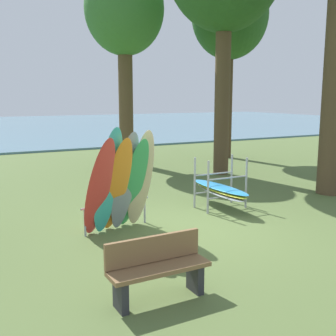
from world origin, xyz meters
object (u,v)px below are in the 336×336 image
leaning_board_pile (121,184)px  park_bench (157,267)px  tree_far_left_back (124,13)px  board_storage_rack (220,189)px  tree_mid_behind (230,16)px

leaning_board_pile → park_bench: size_ratio=1.54×
tree_far_left_back → board_storage_rack: tree_far_left_back is taller
leaning_board_pile → board_storage_rack: 2.97m
board_storage_rack → leaning_board_pile: bearing=-166.3°
tree_far_left_back → board_storage_rack: 9.21m
tree_mid_behind → park_bench: 14.55m
leaning_board_pile → board_storage_rack: (2.83, 0.69, -0.54)m
tree_mid_behind → tree_far_left_back: size_ratio=1.03×
board_storage_rack → park_bench: 4.86m
park_bench → tree_mid_behind: bearing=50.8°
tree_mid_behind → leaning_board_pile: tree_mid_behind is taller
tree_mid_behind → board_storage_rack: (-5.11, -6.93, -5.57)m
tree_far_left_back → park_bench: bearing=-109.8°
park_bench → board_storage_rack: bearing=45.7°
tree_far_left_back → leaning_board_pile: size_ratio=3.59×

